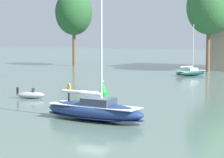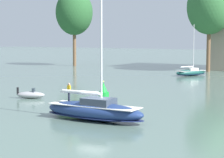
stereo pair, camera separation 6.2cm
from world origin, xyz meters
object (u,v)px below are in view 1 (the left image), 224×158
Objects in this scene: tree_shore_left at (74,13)px; sailboat_moored_mid_channel at (191,72)px; tree_shore_center at (209,7)px; sailboat_main at (94,110)px; motor_tender at (31,95)px; channel_buoy at (103,92)px.

sailboat_moored_mid_channel is (34.03, -10.75, -12.24)m from tree_shore_left.
tree_shore_center is (33.69, -0.23, 0.11)m from tree_shore_left.
tree_shore_center is at bearing 98.91° from sailboat_main.
tree_shore_center is 57.19m from sailboat_main.
sailboat_main is at bearing -52.63° from tree_shore_left.
tree_shore_left is at bearing 179.61° from tree_shore_center.
sailboat_main is at bearing -28.27° from motor_tender.
sailboat_moored_mid_channel is 34.34m from channel_buoy.
sailboat_moored_mid_channel reaches higher than motor_tender.
sailboat_moored_mid_channel is at bearing -88.13° from tree_shore_center.
tree_shore_left reaches higher than sailboat_main.
tree_shore_left is 1.97× the size of sailboat_moored_mid_channel.
tree_shore_center is 16.23m from sailboat_moored_mid_channel.
tree_shore_left is 33.69m from tree_shore_center.
channel_buoy is (3.01, -44.76, -12.11)m from tree_shore_center.
channel_buoy is (-5.66, 10.47, -0.01)m from sailboat_main.
sailboat_main is at bearing -79.46° from sailboat_moored_mid_channel.
tree_shore_left is 57.35m from motor_tender.
channel_buoy is at bearing 21.12° from motor_tender.
channel_buoy is at bearing 118.39° from sailboat_main.
tree_shore_center is 5.25× the size of motor_tender.
motor_tender is at bearing -59.21° from tree_shore_left.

